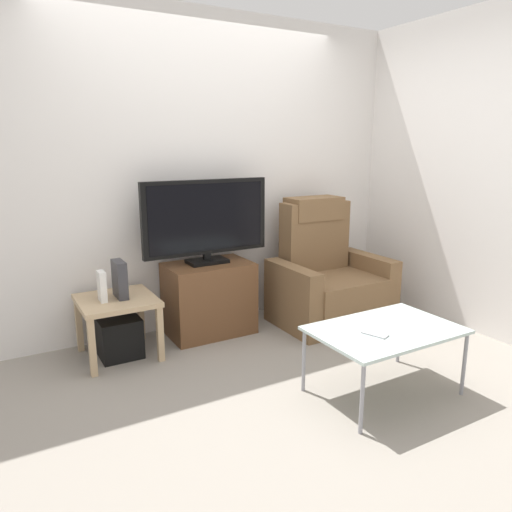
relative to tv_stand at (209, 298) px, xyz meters
name	(u,v)px	position (x,y,z in m)	size (l,w,h in m)	color
ground_plane	(272,369)	(0.09, -0.84, -0.30)	(6.40, 6.40, 0.00)	gray
wall_back	(202,174)	(0.09, 0.29, 1.00)	(6.40, 0.06, 2.60)	silver
wall_side	(465,174)	(1.97, -0.84, 1.00)	(0.06, 4.48, 2.60)	silver
tv_stand	(209,298)	(0.00, 0.00, 0.00)	(0.69, 0.45, 0.60)	brown
television	(206,220)	(0.00, 0.02, 0.66)	(1.06, 0.20, 0.68)	black
recliner_armchair	(327,279)	(1.04, -0.23, 0.07)	(0.98, 0.78, 1.08)	brown
side_table	(117,307)	(-0.77, -0.08, 0.08)	(0.54, 0.54, 0.45)	tan
subwoofer_box	(119,337)	(-0.77, -0.08, -0.15)	(0.30, 0.30, 0.30)	black
book_upright	(102,286)	(-0.87, -0.10, 0.26)	(0.05, 0.11, 0.22)	white
game_console	(120,279)	(-0.74, -0.07, 0.29)	(0.07, 0.20, 0.27)	#333338
coffee_table	(385,333)	(0.53, -1.46, 0.11)	(0.90, 0.60, 0.44)	#B2C6C1
cell_phone	(375,334)	(0.40, -1.51, 0.14)	(0.07, 0.15, 0.01)	#B7B7BC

